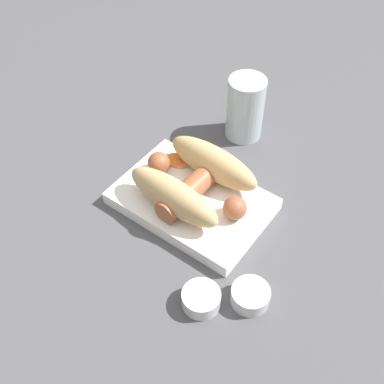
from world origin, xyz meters
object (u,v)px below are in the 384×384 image
Objects in this scene: condiment_cup_far at (250,296)px; drink_glass at (245,108)px; food_tray at (192,201)px; bread_roll at (193,179)px; sausage at (195,185)px; condiment_cup_near at (201,299)px.

condiment_cup_far is 0.33m from drink_glass.
condiment_cup_far is 0.46× the size of drink_glass.
bread_roll is (-0.01, 0.01, 0.04)m from food_tray.
bread_roll reaches higher than condiment_cup_far.
sausage is at bearing 96.81° from food_tray.
condiment_cup_far is (0.16, -0.09, -0.04)m from bread_roll.
condiment_cup_near is at bearing -49.61° from food_tray.
drink_glass is at bearing 123.89° from condiment_cup_far.
condiment_cup_near is at bearing -139.61° from condiment_cup_far.
bread_roll reaches higher than sausage.
food_tray is 2.03× the size of drink_glass.
food_tray is at bearing 151.28° from condiment_cup_far.
condiment_cup_near and condiment_cup_far have the same top height.
drink_glass is (-0.03, 0.18, 0.02)m from sausage.
drink_glass reaches higher than food_tray.
condiment_cup_near is (0.11, -0.13, -0.00)m from food_tray.
drink_glass is at bearing 113.26° from condiment_cup_near.
food_tray is at bearing -81.73° from drink_glass.
condiment_cup_near is 1.00× the size of condiment_cup_far.
condiment_cup_far is (0.16, -0.09, -0.03)m from sausage.
food_tray is 1.26× the size of sausage.
bread_roll is at bearing 119.32° from food_tray.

